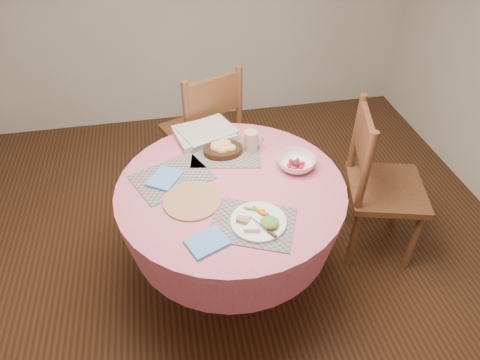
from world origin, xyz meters
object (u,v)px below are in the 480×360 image
object	(u,v)px
chair_back	(205,130)
chair_right	(378,182)
latte_mug	(252,141)
dining_table	(231,211)
dinner_plate	(260,221)
fruit_bowl	(296,163)
wicker_trivet	(192,201)
bread_bowl	(223,148)

from	to	relation	value
chair_back	chair_right	bearing A→B (deg)	119.89
chair_back	latte_mug	world-z (taller)	chair_back
chair_back	latte_mug	xyz separation A→B (m)	(0.21, -0.58, 0.27)
chair_back	dining_table	bearing A→B (deg)	70.94
dinner_plate	fruit_bowl	xyz separation A→B (m)	(0.30, 0.39, 0.01)
dining_table	dinner_plate	world-z (taller)	dinner_plate
dining_table	fruit_bowl	xyz separation A→B (m)	(0.39, 0.08, 0.23)
chair_back	latte_mug	distance (m)	0.68
chair_right	chair_back	bearing A→B (deg)	66.71
chair_back	wicker_trivet	bearing A→B (deg)	57.90
chair_back	fruit_bowl	world-z (taller)	chair_back
dining_table	latte_mug	bearing A→B (deg)	59.10
dining_table	chair_back	distance (m)	0.88
chair_right	bread_bowl	bearing A→B (deg)	93.18
chair_right	fruit_bowl	xyz separation A→B (m)	(-0.55, -0.01, 0.24)
dining_table	chair_right	size ratio (longest dim) A/B	1.20
bread_bowl	latte_mug	world-z (taller)	latte_mug
chair_back	dinner_plate	distance (m)	1.21
dining_table	wicker_trivet	world-z (taller)	wicker_trivet
chair_back	wicker_trivet	world-z (taller)	chair_back
chair_back	dinner_plate	world-z (taller)	chair_back
dining_table	fruit_bowl	world-z (taller)	fruit_bowl
chair_back	dinner_plate	size ratio (longest dim) A/B	3.83
bread_bowl	fruit_bowl	world-z (taller)	bread_bowl
wicker_trivet	fruit_bowl	bearing A→B (deg)	15.74
chair_right	chair_back	size ratio (longest dim) A/B	0.99
chair_right	dinner_plate	distance (m)	0.97
dining_table	dinner_plate	size ratio (longest dim) A/B	4.54
dinner_plate	wicker_trivet	bearing A→B (deg)	143.96
wicker_trivet	bread_bowl	world-z (taller)	bread_bowl
chair_back	latte_mug	bearing A→B (deg)	88.75
dinner_plate	latte_mug	world-z (taller)	latte_mug
wicker_trivet	latte_mug	size ratio (longest dim) A/B	2.46
dining_table	fruit_bowl	distance (m)	0.46
chair_back	dinner_plate	bearing A→B (deg)	74.56
chair_right	dinner_plate	size ratio (longest dim) A/B	3.79
dining_table	chair_back	bearing A→B (deg)	92.49
dinner_plate	latte_mug	size ratio (longest dim) A/B	2.24
chair_right	wicker_trivet	xyz separation A→B (m)	(-1.16, -0.18, 0.22)
dinner_plate	bread_bowl	bearing A→B (deg)	97.97
wicker_trivet	latte_mug	bearing A→B (deg)	44.12
wicker_trivet	bread_bowl	size ratio (longest dim) A/B	1.30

